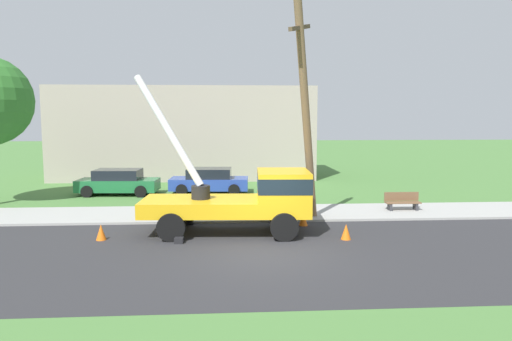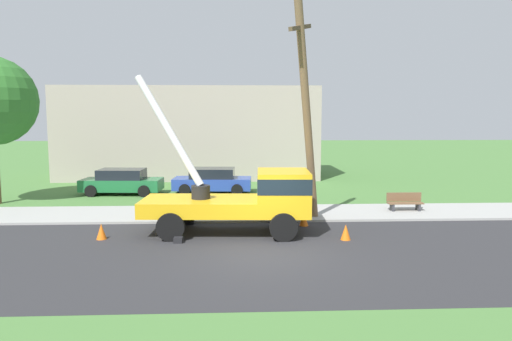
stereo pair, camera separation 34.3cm
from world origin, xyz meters
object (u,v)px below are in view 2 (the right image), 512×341
Objects in this scene: leaning_utility_pole at (307,112)px; parked_sedan_blue at (212,181)px; traffic_cone_behind at (101,232)px; parked_sedan_green at (122,182)px; utility_truck at (248,196)px; traffic_cone_ahead at (346,232)px; traffic_cone_curbside at (304,219)px; park_bench at (405,203)px.

leaning_utility_pole reaches higher than parked_sedan_blue.
parked_sedan_green reaches higher than traffic_cone_behind.
utility_truck is 4.24m from leaning_utility_pole.
traffic_cone_ahead is at bearing -19.54° from utility_truck.
parked_sedan_blue is (-4.03, 8.42, 0.43)m from traffic_cone_curbside.
parked_sedan_green is 5.07m from parked_sedan_blue.
leaning_utility_pole is 5.53× the size of park_bench.
traffic_cone_ahead is 0.12× the size of parked_sedan_blue.
leaning_utility_pole is (2.39, 1.56, 3.14)m from utility_truck.
traffic_cone_ahead is 6.01m from park_bench.
parked_sedan_green is (-6.85, 9.22, -0.70)m from utility_truck.
traffic_cone_behind is at bearing 176.86° from traffic_cone_ahead.
utility_truck is at bearing -155.54° from traffic_cone_curbside.
park_bench is (3.81, 4.65, 0.18)m from traffic_cone_ahead.
park_bench is at bearing 50.64° from traffic_cone_ahead.
parked_sedan_blue is at bearing 71.09° from traffic_cone_behind.
parked_sedan_blue reaches higher than traffic_cone_ahead.
parked_sedan_blue is at bearing 2.53° from parked_sedan_green.
parked_sedan_green is 15.22m from park_bench.
parked_sedan_blue reaches higher than traffic_cone_curbside.
traffic_cone_behind is (-8.68, 0.48, 0.00)m from traffic_cone_ahead.
traffic_cone_ahead is 2.52m from traffic_cone_curbside.
park_bench is at bearing 25.86° from traffic_cone_curbside.
parked_sedan_green is (-1.58, 9.95, 0.43)m from traffic_cone_behind.
leaning_utility_pole is 12.60m from parked_sedan_green.
parked_sedan_blue reaches higher than traffic_cone_behind.
traffic_cone_curbside is at bearing 24.46° from utility_truck.
leaning_utility_pole reaches higher than traffic_cone_ahead.
parked_sedan_blue is (-1.78, 9.44, -0.70)m from utility_truck.
leaning_utility_pole is at bearing 110.31° from traffic_cone_ahead.
traffic_cone_behind is at bearing -161.55° from park_bench.
utility_truck is at bearing -146.81° from leaning_utility_pole.
traffic_cone_ahead is at bearing -63.99° from parked_sedan_blue.
leaning_utility_pole is at bearing 33.19° from utility_truck.
parked_sedan_blue is at bearing 100.70° from utility_truck.
leaning_utility_pole is 15.81× the size of traffic_cone_ahead.
utility_truck is 3.79m from traffic_cone_ahead.
park_bench reaches higher than traffic_cone_ahead.
leaning_utility_pole is 15.81× the size of traffic_cone_behind.
traffic_cone_ahead is at bearing -62.47° from traffic_cone_curbside.
leaning_utility_pole is 1.97× the size of parked_sedan_blue.
traffic_cone_curbside is 0.35× the size of park_bench.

